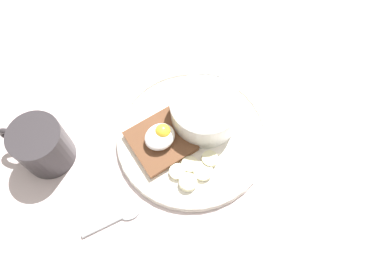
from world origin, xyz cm
name	(u,v)px	position (x,y,z in cm)	size (l,w,h in cm)	color
ground_plane	(192,140)	(0.00, 0.00, 1.00)	(120.00, 120.00, 2.00)	beige
plate	(192,136)	(0.00, 0.00, 2.80)	(28.88, 28.88, 1.60)	white
oatmeal_bowl	(205,111)	(-4.24, -1.24, 6.28)	(13.01, 13.01, 6.66)	white
toast_slice	(161,141)	(5.38, -2.78, 3.78)	(11.90, 11.90, 1.40)	brown
poached_egg	(160,136)	(5.18, -2.81, 5.94)	(5.78, 5.09, 3.70)	white
banana_slice_front	(203,171)	(3.28, 6.81, 3.60)	(4.41, 4.45, 1.30)	#EEE9B9
banana_slice_left	(177,172)	(6.83, 3.81, 3.54)	(4.03, 4.04, 1.15)	beige
banana_slice_back	(209,159)	(0.89, 5.88, 3.78)	(4.39, 4.37, 1.74)	beige
banana_slice_right	(188,182)	(6.72, 6.60, 3.72)	(3.60, 3.49, 1.61)	#F1EBBF
banana_slice_inner	(190,165)	(4.20, 4.26, 3.51)	(4.30, 4.28, 1.13)	beige
coffee_mug	(41,146)	(22.51, -14.73, 6.91)	(9.50, 11.86, 9.58)	#2E2A2E
spoon	(119,218)	(19.80, 3.33, 2.40)	(10.82, 4.20, 0.80)	silver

